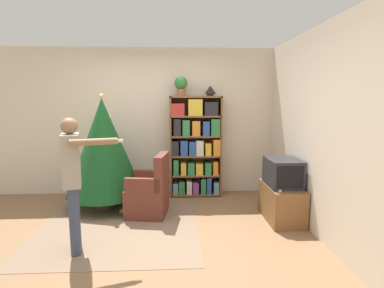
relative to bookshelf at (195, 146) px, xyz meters
The scene contains 14 objects.
ground_plane 2.03m from the bookshelf, 115.47° to the right, with size 14.00×14.00×0.00m, color #846042.
wall_back 0.92m from the bookshelf, 162.63° to the left, with size 8.00×0.10×2.60m.
wall_right 2.24m from the bookshelf, 48.57° to the right, with size 0.10×8.00×2.60m.
area_rug 2.01m from the bookshelf, 128.22° to the right, with size 2.13×1.92×0.01m.
bookshelf is the anchor object (origin of this frame).
tv_stand 1.77m from the bookshelf, 45.41° to the right, with size 0.45×0.80×0.50m.
television 1.67m from the bookshelf, 45.47° to the right, with size 0.43×0.55×0.38m.
game_remote 1.79m from the bookshelf, 54.10° to the right, with size 0.04×0.12×0.02m.
christmas_tree 1.56m from the bookshelf, 159.86° to the right, with size 1.18×1.18×1.79m.
armchair 1.29m from the bookshelf, 129.01° to the right, with size 0.65×0.64×0.92m.
standing_person 2.43m from the bookshelf, 126.83° to the right, with size 0.71×0.45×1.51m.
potted_plant 1.09m from the bookshelf, behind, with size 0.22×0.22×0.33m.
table_lamp 1.01m from the bookshelf, ahead, with size 0.20×0.20×0.18m.
book_pile_near_tree 1.61m from the bookshelf, 142.56° to the right, with size 0.24×0.18×0.09m.
Camera 1 is at (0.46, -3.54, 1.70)m, focal length 28.00 mm.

